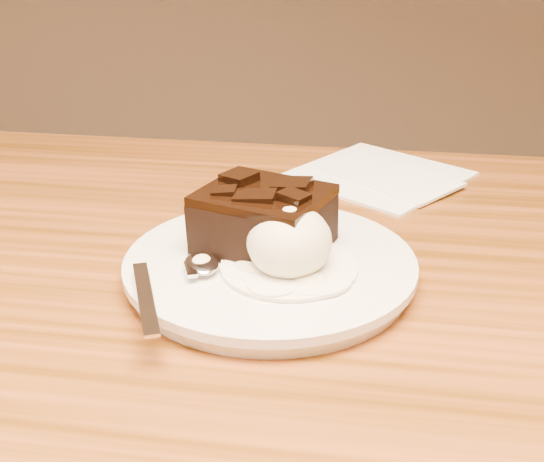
# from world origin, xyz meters

# --- Properties ---
(plate) EXTENTS (0.24, 0.24, 0.02)m
(plate) POSITION_xyz_m (0.09, 0.04, 0.76)
(plate) COLOR white
(plate) RESTS_ON dining_table
(brownie) EXTENTS (0.12, 0.11, 0.05)m
(brownie) POSITION_xyz_m (0.09, 0.05, 0.79)
(brownie) COLOR black
(brownie) RESTS_ON plate
(ice_cream_scoop) EXTENTS (0.07, 0.07, 0.06)m
(ice_cream_scoop) POSITION_xyz_m (0.11, 0.02, 0.79)
(ice_cream_scoop) COLOR white
(ice_cream_scoop) RESTS_ON plate
(melt_puddle) EXTENTS (0.11, 0.11, 0.00)m
(melt_puddle) POSITION_xyz_m (0.11, 0.02, 0.77)
(melt_puddle) COLOR white
(melt_puddle) RESTS_ON plate
(spoon) EXTENTS (0.09, 0.16, 0.01)m
(spoon) POSITION_xyz_m (0.04, 0.01, 0.77)
(spoon) COLOR silver
(spoon) RESTS_ON plate
(napkin) EXTENTS (0.23, 0.23, 0.01)m
(napkin) POSITION_xyz_m (0.18, 0.30, 0.75)
(napkin) COLOR white
(napkin) RESTS_ON dining_table
(crumb_a) EXTENTS (0.01, 0.01, 0.00)m
(crumb_a) POSITION_xyz_m (0.11, 0.01, 0.77)
(crumb_a) COLOR black
(crumb_a) RESTS_ON plate
(crumb_b) EXTENTS (0.01, 0.01, 0.00)m
(crumb_b) POSITION_xyz_m (0.11, 0.03, 0.77)
(crumb_b) COLOR black
(crumb_b) RESTS_ON plate
(crumb_c) EXTENTS (0.01, 0.01, 0.00)m
(crumb_c) POSITION_xyz_m (0.11, -0.03, 0.77)
(crumb_c) COLOR black
(crumb_c) RESTS_ON plate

